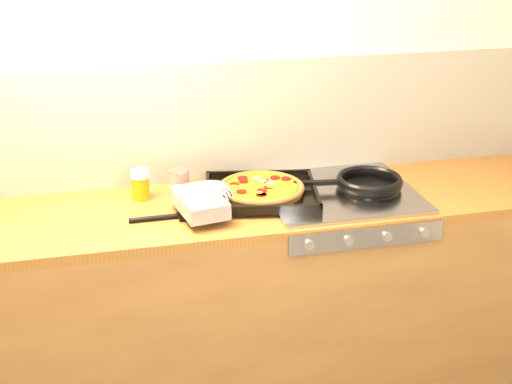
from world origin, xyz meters
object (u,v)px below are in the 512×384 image
object	(u,v)px
pizza_on_tray	(244,192)
juice_glass	(140,184)
tomato_can	(179,183)
frying_pan	(368,183)

from	to	relation	value
pizza_on_tray	juice_glass	xyz separation A→B (m)	(-0.39, 0.14, 0.02)
tomato_can	pizza_on_tray	bearing A→B (deg)	-27.59
frying_pan	tomato_can	world-z (taller)	tomato_can
frying_pan	juice_glass	distance (m)	0.91
pizza_on_tray	juice_glass	distance (m)	0.41
tomato_can	juice_glass	xyz separation A→B (m)	(-0.15, 0.02, 0.00)
tomato_can	juice_glass	distance (m)	0.15
frying_pan	tomato_can	xyz separation A→B (m)	(-0.75, 0.13, 0.02)
pizza_on_tray	juice_glass	world-z (taller)	juice_glass
tomato_can	juice_glass	size ratio (longest dim) A/B	0.94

